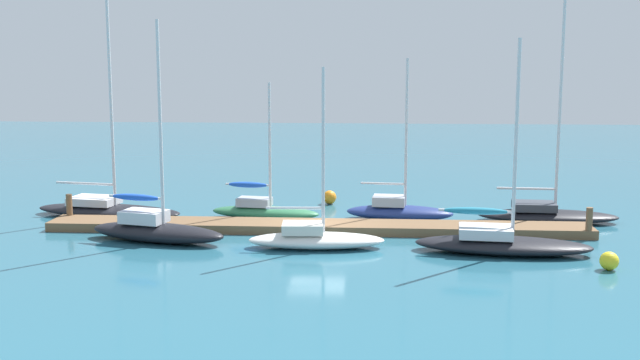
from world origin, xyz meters
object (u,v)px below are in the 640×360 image
Objects in this scene: sailboat_0 at (107,207)px; mooring_buoy_yellow at (609,261)px; sailboat_2 at (263,209)px; sailboat_5 at (500,241)px; sailboat_4 at (398,210)px; sailboat_1 at (155,228)px; sailboat_3 at (315,237)px; sailboat_6 at (546,212)px; mooring_buoy_orange at (330,197)px.

sailboat_0 is 18.25× the size of mooring_buoy_yellow.
sailboat_2 is (7.70, -0.03, -0.01)m from sailboat_0.
sailboat_4 is at bearing 127.49° from sailboat_5.
sailboat_4 is at bearing 40.89° from sailboat_1.
sailboat_4 is (14.17, 0.16, -0.00)m from sailboat_0.
sailboat_2 is 0.90× the size of sailboat_3.
sailboat_0 is 18.96m from sailboat_5.
sailboat_2 is at bearing -175.95° from sailboat_6.
sailboat_3 is 10.68× the size of mooring_buoy_yellow.
sailboat_4 is 0.91× the size of sailboat_5.
sailboat_1 is 14.18m from sailboat_5.
sailboat_2 is at bearing 155.61° from sailboat_5.
sailboat_5 is (7.37, -0.33, 0.03)m from sailboat_3.
sailboat_6 is 11.14m from mooring_buoy_orange.
sailboat_0 reaches higher than sailboat_5.
sailboat_4 is 11.20× the size of mooring_buoy_yellow.
mooring_buoy_yellow is (21.51, -8.29, -0.14)m from sailboat_0.
sailboat_3 is at bearing -176.74° from sailboat_5.
sailboat_1 is 0.84× the size of sailboat_6.
sailboat_0 is at bearing -173.59° from sailboat_4.
sailboat_6 reaches higher than mooring_buoy_orange.
sailboat_4 is at bearing 10.46° from sailboat_0.
sailboat_3 reaches higher than mooring_buoy_orange.
mooring_buoy_yellow is 16.40m from mooring_buoy_orange.
sailboat_6 reaches higher than sailboat_4.
sailboat_1 is at bearing -147.63° from sailboat_4.
mooring_buoy_orange is (-3.51, 3.85, -0.12)m from sailboat_4.
sailboat_5 reaches higher than mooring_buoy_yellow.
sailboat_0 is at bearing 167.31° from sailboat_5.
sailboat_1 is at bearing 171.12° from sailboat_3.
sailboat_3 is (10.61, -5.68, -0.05)m from sailboat_0.
sailboat_3 is at bearing 8.64° from sailboat_1.
mooring_buoy_orange is (2.96, 4.04, -0.11)m from sailboat_2.
sailboat_4 is at bearing 55.40° from sailboat_3.
mooring_buoy_yellow is (0.40, -8.44, -0.12)m from sailboat_6.
sailboat_6 is (13.41, 0.18, -0.02)m from sailboat_2.
mooring_buoy_yellow is (3.53, -2.28, -0.13)m from sailboat_5.
sailboat_6 is 8.45m from mooring_buoy_yellow.
mooring_buoy_orange is (10.66, 4.01, -0.12)m from sailboat_0.
sailboat_5 is at bearing -8.67° from sailboat_0.
sailboat_2 is 0.60× the size of sailboat_6.
sailboat_1 is at bearing -127.08° from mooring_buoy_orange.
sailboat_2 is at bearing 149.11° from mooring_buoy_yellow.
mooring_buoy_yellow is at bearing -43.26° from sailboat_4.
sailboat_2 is 6.36m from sailboat_3.
sailboat_3 is at bearing -90.31° from mooring_buoy_orange.
sailboat_0 is 1.71× the size of sailboat_3.
mooring_buoy_orange is (-10.85, 12.31, 0.02)m from mooring_buoy_yellow.
sailboat_5 reaches higher than sailboat_4.
sailboat_6 is at bearing 30.93° from sailboat_1.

